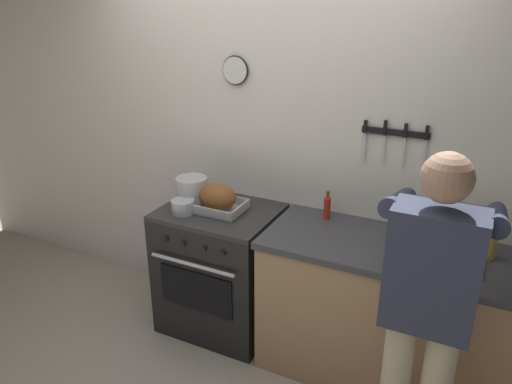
{
  "coord_description": "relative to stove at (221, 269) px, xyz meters",
  "views": [
    {
      "loc": [
        1.32,
        -1.55,
        2.21
      ],
      "look_at": [
        0.13,
        0.85,
        1.14
      ],
      "focal_mm": 34.14,
      "sensor_mm": 36.0,
      "label": 1
    }
  ],
  "objects": [
    {
      "name": "bottle_dish_soap",
      "position": [
        1.31,
        0.09,
        0.55
      ],
      "size": [
        0.06,
        0.06,
        0.23
      ],
      "color": "#338CCC",
      "rests_on": "counter_block"
    },
    {
      "name": "stove",
      "position": [
        0.0,
        0.0,
        0.0
      ],
      "size": [
        0.76,
        0.67,
        0.9
      ],
      "color": "black",
      "rests_on": "ground"
    },
    {
      "name": "person_cook",
      "position": [
        1.41,
        -0.57,
        0.5
      ],
      "size": [
        0.51,
        0.63,
        1.66
      ],
      "rotation": [
        0.0,
        0.0,
        1.68
      ],
      "color": "#C6B793",
      "rests_on": "ground"
    },
    {
      "name": "stock_pot",
      "position": [
        -0.21,
        0.01,
        0.54
      ],
      "size": [
        0.21,
        0.21,
        0.19
      ],
      "color": "#B7B7BC",
      "rests_on": "stove"
    },
    {
      "name": "bottle_hot_sauce",
      "position": [
        0.69,
        0.19,
        0.53
      ],
      "size": [
        0.04,
        0.04,
        0.19
      ],
      "color": "red",
      "rests_on": "counter_block"
    },
    {
      "name": "wall_back",
      "position": [
        0.22,
        0.36,
        0.85
      ],
      "size": [
        6.0,
        0.13,
        2.6
      ],
      "color": "white",
      "rests_on": "ground"
    },
    {
      "name": "roasting_pan",
      "position": [
        0.0,
        -0.01,
        0.53
      ],
      "size": [
        0.35,
        0.26,
        0.19
      ],
      "color": "#B7B7BC",
      "rests_on": "stove"
    },
    {
      "name": "counter_block",
      "position": [
        1.43,
        0.0,
        0.01
      ],
      "size": [
        2.03,
        0.65,
        0.9
      ],
      "color": "tan",
      "rests_on": "ground"
    },
    {
      "name": "bottle_olive_oil",
      "position": [
        1.37,
        0.17,
        0.56
      ],
      "size": [
        0.06,
        0.06,
        0.27
      ],
      "color": "#385623",
      "rests_on": "counter_block"
    },
    {
      "name": "saucepan",
      "position": [
        -0.18,
        -0.14,
        0.49
      ],
      "size": [
        0.15,
        0.15,
        0.09
      ],
      "color": "#B7B7BC",
      "rests_on": "stove"
    },
    {
      "name": "bottle_cooking_oil",
      "position": [
        1.64,
        0.09,
        0.56
      ],
      "size": [
        0.07,
        0.07,
        0.25
      ],
      "color": "gold",
      "rests_on": "counter_block"
    },
    {
      "name": "cutting_board",
      "position": [
        1.44,
        -0.05,
        0.46
      ],
      "size": [
        0.36,
        0.24,
        0.02
      ],
      "primitive_type": "cube",
      "color": "tan",
      "rests_on": "counter_block"
    }
  ]
}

